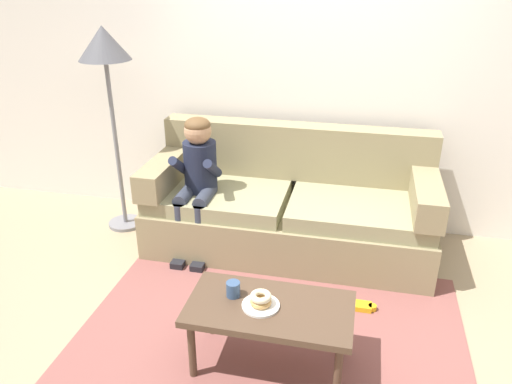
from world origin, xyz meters
TOP-DOWN VIEW (x-y plane):
  - ground at (0.00, 0.00)m, footprint 10.00×10.00m
  - wall_back at (0.00, 1.40)m, footprint 8.00×0.10m
  - area_rug at (0.00, -0.25)m, footprint 2.41×1.69m
  - couch at (-0.07, 0.85)m, footprint 2.24×0.90m
  - coffee_table at (0.04, -0.53)m, footprint 0.93×0.49m
  - person_child at (-0.77, 0.64)m, footprint 0.34×0.58m
  - plate at (-0.01, -0.54)m, footprint 0.21×0.21m
  - donut at (-0.01, -0.54)m, footprint 0.14×0.14m
  - donut_second at (-0.01, -0.54)m, footprint 0.15×0.15m
  - mug at (-0.18, -0.48)m, footprint 0.08×0.08m
  - toy_controller at (0.54, 0.11)m, footprint 0.23×0.09m
  - floor_lamp at (-1.57, 0.88)m, footprint 0.41×0.41m

SIDE VIEW (x-z plane):
  - ground at x=0.00m, z-range 0.00..0.00m
  - area_rug at x=0.00m, z-range 0.00..0.01m
  - toy_controller at x=0.54m, z-range 0.00..0.05m
  - couch at x=-0.07m, z-range -0.13..0.82m
  - coffee_table at x=0.04m, z-range 0.16..0.59m
  - plate at x=-0.01m, z-range 0.42..0.44m
  - donut at x=-0.01m, z-range 0.44..0.47m
  - mug at x=-0.18m, z-range 0.42..0.51m
  - donut_second at x=-0.01m, z-range 0.47..0.51m
  - person_child at x=-0.77m, z-range 0.12..1.22m
  - wall_back at x=0.00m, z-range 0.00..2.80m
  - floor_lamp at x=-1.57m, z-range 0.61..2.34m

